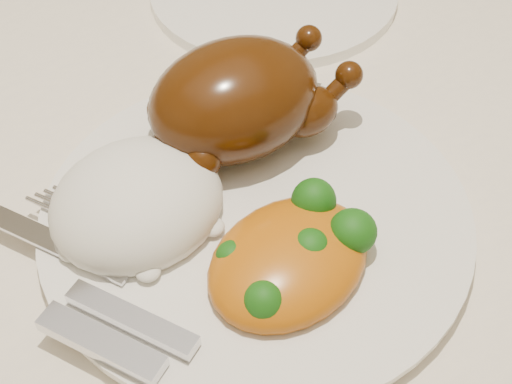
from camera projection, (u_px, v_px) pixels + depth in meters
dining_table at (168, 156)px, 0.69m from camera, size 1.60×0.90×0.76m
tablecloth at (160, 97)px, 0.64m from camera, size 1.73×1.03×0.18m
dinner_plate at (256, 218)px, 0.49m from camera, size 0.32×0.32×0.01m
roast_chicken at (240, 98)px, 0.51m from camera, size 0.16×0.10×0.08m
rice_mound at (137, 203)px, 0.48m from camera, size 0.14×0.13×0.06m
mac_and_cheese at (295, 256)px, 0.45m from camera, size 0.14×0.12×0.05m
cutlery at (97, 297)px, 0.43m from camera, size 0.09×0.19×0.01m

